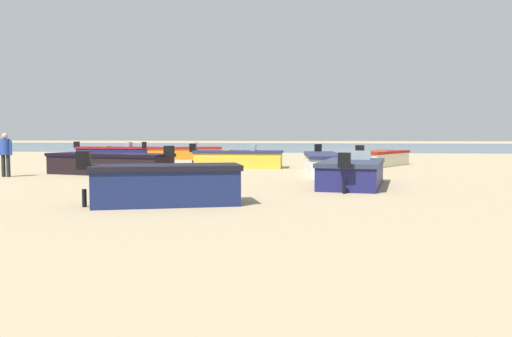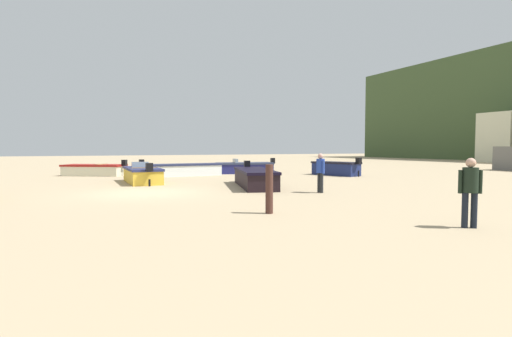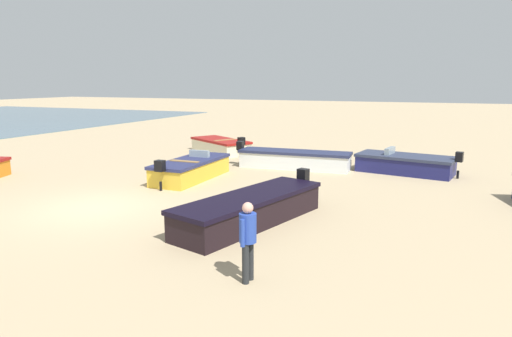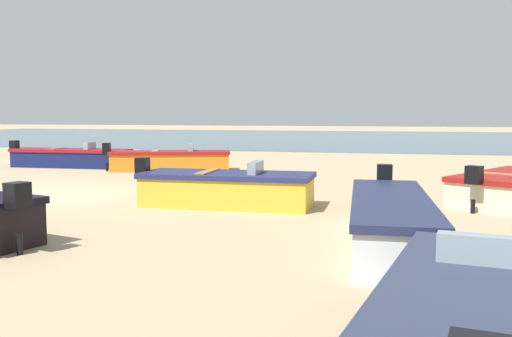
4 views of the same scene
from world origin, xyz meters
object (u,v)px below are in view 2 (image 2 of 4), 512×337
at_px(boat_black_0, 255,178).
at_px(beach_walker_distant, 470,187).
at_px(mooring_post_near_water, 269,189).
at_px(beach_walker_foreground, 320,170).
at_px(boat_navy_3, 336,168).
at_px(boat_white_1, 183,170).
at_px(boat_cream_7, 95,170).
at_px(boat_navy_4, 245,168).
at_px(boat_yellow_6, 142,175).

relative_size(boat_black_0, beach_walker_distant, 3.33).
relative_size(mooring_post_near_water, beach_walker_foreground, 0.86).
height_order(boat_black_0, boat_navy_3, boat_navy_3).
height_order(mooring_post_near_water, beach_walker_foreground, beach_walker_foreground).
distance_m(boat_black_0, boat_white_1, 8.32).
bearing_deg(mooring_post_near_water, boat_navy_3, 136.76).
distance_m(boat_white_1, boat_cream_7, 5.94).
relative_size(boat_navy_4, beach_walker_distant, 2.71).
distance_m(boat_navy_3, beach_walker_distant, 17.01).
bearing_deg(mooring_post_near_water, boat_navy_4, 159.09).
height_order(boat_black_0, mooring_post_near_water, mooring_post_near_water).
bearing_deg(boat_cream_7, boat_white_1, -87.29).
xyz_separation_m(boat_navy_3, beach_walker_distant, (15.24, -7.55, 0.49)).
bearing_deg(boat_white_1, boat_navy_4, 96.74).
height_order(boat_cream_7, beach_walker_foreground, beach_walker_foreground).
height_order(boat_black_0, boat_cream_7, boat_black_0).
bearing_deg(boat_yellow_6, beach_walker_foreground, -53.00).
bearing_deg(beach_walker_foreground, mooring_post_near_water, -45.83).
distance_m(beach_walker_foreground, beach_walker_distant, 7.33).
height_order(boat_white_1, boat_cream_7, boat_white_1).
distance_m(boat_cream_7, mooring_post_near_water, 18.48).
xyz_separation_m(boat_navy_3, boat_cream_7, (-6.52, -14.71, -0.09)).
distance_m(boat_black_0, boat_yellow_6, 6.32).
height_order(boat_navy_4, mooring_post_near_water, mooring_post_near_water).
relative_size(boat_navy_4, boat_yellow_6, 1.01).
distance_m(boat_navy_3, boat_cream_7, 16.09).
relative_size(boat_yellow_6, beach_walker_foreground, 2.68).
bearing_deg(boat_navy_4, boat_black_0, 169.63).
distance_m(boat_white_1, beach_walker_foreground, 11.97).
bearing_deg(boat_navy_4, beach_walker_foreground, -178.89).
xyz_separation_m(boat_navy_4, beach_walker_foreground, (12.45, -1.95, 0.55)).
relative_size(boat_white_1, boat_cream_7, 1.27).
height_order(boat_black_0, boat_white_1, boat_black_0).
relative_size(boat_yellow_6, beach_walker_distant, 2.68).
xyz_separation_m(boat_navy_3, boat_navy_4, (-4.49, -4.73, -0.06)).
distance_m(boat_navy_4, mooring_post_near_water, 17.17).
bearing_deg(boat_navy_4, boat_cream_7, 88.54).
xyz_separation_m(boat_navy_4, boat_cream_7, (-2.03, -9.97, -0.02)).
height_order(boat_navy_4, boat_yellow_6, boat_yellow_6).
relative_size(boat_navy_4, beach_walker_foreground, 2.71).
relative_size(boat_white_1, mooring_post_near_water, 3.86).
bearing_deg(boat_white_1, boat_cream_7, -121.77).
relative_size(boat_white_1, beach_walker_distant, 3.31).
relative_size(boat_navy_3, mooring_post_near_water, 2.63).
bearing_deg(boat_navy_4, beach_walker_distant, -178.08).
distance_m(boat_navy_3, boat_navy_4, 6.53).
xyz_separation_m(boat_yellow_6, mooring_post_near_water, (11.40, 1.77, 0.28)).
bearing_deg(mooring_post_near_water, boat_cream_7, -167.98).
bearing_deg(boat_cream_7, boat_yellow_6, -131.31).
bearing_deg(beach_walker_foreground, boat_cream_7, -147.56).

